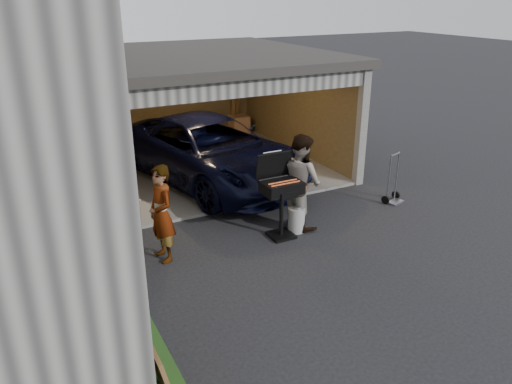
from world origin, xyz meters
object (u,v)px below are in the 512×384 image
minivan (210,153)px  man (300,181)px  woman (161,214)px  plywood_panel (161,374)px  hand_truck (393,193)px  bbq_grill (281,190)px  propane_tank (296,220)px

minivan → man: man is taller
woman → plywood_panel: size_ratio=1.59×
minivan → plywood_panel: size_ratio=5.10×
plywood_panel → hand_truck: bearing=28.3°
woman → bbq_grill: woman is taller
man → minivan: bearing=4.8°
plywood_panel → minivan: bearing=63.3°
minivan → propane_tank: size_ratio=11.26×
propane_tank → plywood_panel: 4.77m
woman → bbq_grill: bearing=78.4°
hand_truck → bbq_grill: bearing=169.0°
bbq_grill → propane_tank: bbq_grill is taller
minivan → bbq_grill: 3.17m
bbq_grill → woman: bearing=175.8°
man → bbq_grill: size_ratio=1.17×
bbq_grill → propane_tank: 0.78m
man → plywood_panel: man is taller
minivan → man: 3.01m
minivan → propane_tank: bearing=-94.9°
plywood_panel → hand_truck: (6.22, 3.36, -0.31)m
plywood_panel → hand_truck: 7.07m
woman → man: (2.75, 0.07, 0.08)m
minivan → bbq_grill: bearing=-101.6°
minivan → propane_tank: minivan is taller
woman → plywood_panel: woman is taller
bbq_grill → plywood_panel: 4.50m
man → bbq_grill: (-0.57, -0.23, 0.01)m
minivan → woman: woman is taller
woman → hand_truck: (5.17, 0.10, -0.63)m
bbq_grill → hand_truck: size_ratio=1.42×
bbq_grill → propane_tank: (0.37, 0.02, -0.69)m
woman → propane_tank: woman is taller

